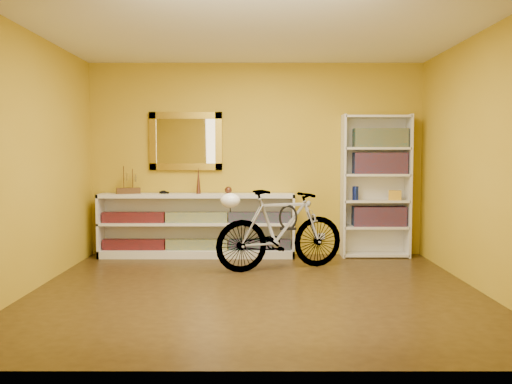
{
  "coord_description": "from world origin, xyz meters",
  "views": [
    {
      "loc": [
        0.0,
        -5.31,
        1.37
      ],
      "look_at": [
        0.0,
        0.7,
        0.95
      ],
      "focal_mm": 37.7,
      "sensor_mm": 36.0,
      "label": 1
    }
  ],
  "objects_px": {
    "console_unit": "(197,225)",
    "helmet": "(230,201)",
    "bookcase": "(376,186)",
    "bicycle": "(281,230)"
  },
  "relations": [
    {
      "from": "bicycle",
      "to": "console_unit",
      "type": "bearing_deg",
      "value": 33.94
    },
    {
      "from": "console_unit",
      "to": "helmet",
      "type": "height_order",
      "value": "helmet"
    },
    {
      "from": "console_unit",
      "to": "helmet",
      "type": "relative_size",
      "value": 11.39
    },
    {
      "from": "console_unit",
      "to": "bicycle",
      "type": "height_order",
      "value": "bicycle"
    },
    {
      "from": "console_unit",
      "to": "bookcase",
      "type": "height_order",
      "value": "bookcase"
    },
    {
      "from": "console_unit",
      "to": "bookcase",
      "type": "bearing_deg",
      "value": 0.6
    },
    {
      "from": "console_unit",
      "to": "helmet",
      "type": "distance_m",
      "value": 1.2
    },
    {
      "from": "console_unit",
      "to": "bicycle",
      "type": "bearing_deg",
      "value": -36.4
    },
    {
      "from": "console_unit",
      "to": "bookcase",
      "type": "distance_m",
      "value": 2.45
    },
    {
      "from": "bicycle",
      "to": "helmet",
      "type": "bearing_deg",
      "value": 90.0
    }
  ]
}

